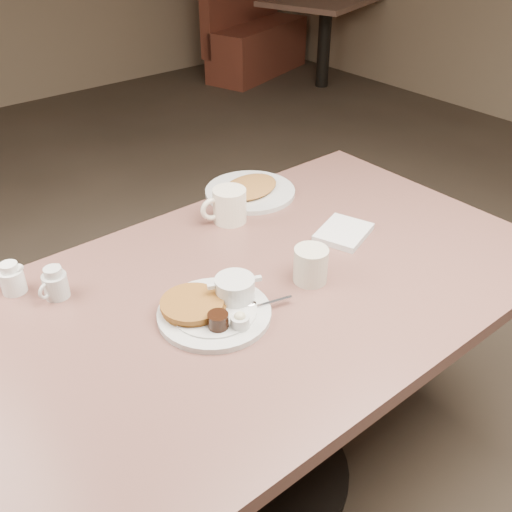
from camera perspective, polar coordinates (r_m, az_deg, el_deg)
room at (r=1.19m, az=0.67°, el=23.65°), size 7.04×8.04×2.84m
diner_table at (r=1.55m, az=0.47°, el=-7.73°), size 1.50×0.90×0.75m
main_plate at (r=1.34m, az=-3.98°, el=-4.86°), size 0.34×0.34×0.07m
coffee_mug_near at (r=1.44m, az=5.41°, el=-0.76°), size 0.13×0.11×0.09m
napkin at (r=1.65m, az=8.54°, el=2.29°), size 0.19×0.17×0.02m
coffee_mug_far at (r=1.68m, az=-2.72°, el=4.93°), size 0.15×0.12×0.10m
creamer_left at (r=1.46m, az=-19.04°, el=-2.58°), size 0.08×0.06×0.08m
creamer_right at (r=1.52m, az=-22.76°, el=-2.07°), size 0.08×0.07×0.08m
hash_plate at (r=1.85m, az=-0.58°, el=6.46°), size 0.35×0.35×0.04m
booth_back_right at (r=5.69m, az=0.39°, el=21.33°), size 1.42×1.55×1.12m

